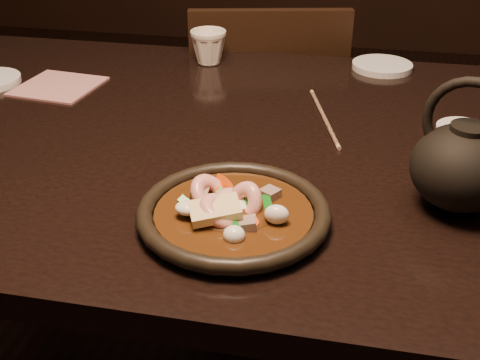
% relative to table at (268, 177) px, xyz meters
% --- Properties ---
extents(table, '(1.60, 0.90, 0.75)m').
position_rel_table_xyz_m(table, '(0.00, 0.00, 0.00)').
color(table, black).
rests_on(table, floor).
extents(chair, '(0.48, 0.48, 0.84)m').
position_rel_table_xyz_m(chair, '(-0.10, 0.58, -0.21)').
color(chair, black).
rests_on(chair, floor).
extents(plate, '(0.25, 0.25, 0.03)m').
position_rel_table_xyz_m(plate, '(-0.00, -0.26, 0.09)').
color(plate, black).
rests_on(plate, table).
extents(stirfry, '(0.15, 0.14, 0.06)m').
position_rel_table_xyz_m(stirfry, '(-0.01, -0.26, 0.10)').
color(stirfry, '#391D0A').
rests_on(stirfry, plate).
extents(soy_dish, '(0.09, 0.09, 0.01)m').
position_rel_table_xyz_m(soy_dish, '(0.32, 0.08, 0.08)').
color(soy_dish, silver).
rests_on(soy_dish, table).
extents(saucer_right, '(0.13, 0.13, 0.01)m').
position_rel_table_xyz_m(saucer_right, '(0.18, 0.39, 0.08)').
color(saucer_right, silver).
rests_on(saucer_right, table).
extents(tea_cup, '(0.10, 0.10, 0.08)m').
position_rel_table_xyz_m(tea_cup, '(-0.19, 0.35, 0.12)').
color(tea_cup, '#F0E5CF').
rests_on(tea_cup, table).
extents(chopsticks, '(0.07, 0.24, 0.01)m').
position_rel_table_xyz_m(chopsticks, '(0.08, 0.09, 0.08)').
color(chopsticks, tan).
rests_on(chopsticks, table).
extents(napkin, '(0.16, 0.16, 0.00)m').
position_rel_table_xyz_m(napkin, '(-0.45, 0.14, 0.08)').
color(napkin, '#AB6E69').
rests_on(napkin, table).
extents(teapot, '(0.16, 0.13, 0.18)m').
position_rel_table_xyz_m(teapot, '(0.28, -0.17, 0.14)').
color(teapot, black).
rests_on(teapot, table).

